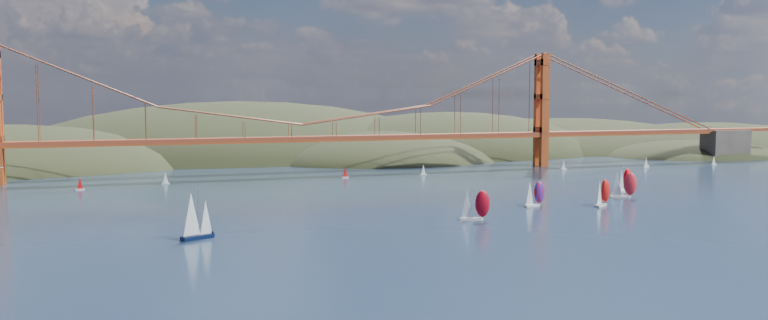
{
  "coord_description": "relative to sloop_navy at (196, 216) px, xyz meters",
  "views": [
    {
      "loc": [
        -72.55,
        -141.49,
        35.34
      ],
      "look_at": [
        7.31,
        90.0,
        13.69
      ],
      "focal_mm": 35.0,
      "sensor_mm": 36.0,
      "label": 1
    }
  ],
  "objects": [
    {
      "name": "racer_1",
      "position": [
        126.18,
        13.71,
        -1.2
      ],
      "size": [
        8.36,
        6.65,
        9.52
      ],
      "rotation": [
        0.0,
        0.0,
        0.54
      ],
      "color": "silver",
      "rests_on": "ground"
    },
    {
      "name": "headlands",
      "position": [
        102.15,
        234.71,
        -18.15
      ],
      "size": [
        725.0,
        225.0,
        96.0
      ],
      "color": "black",
      "rests_on": "ground"
    },
    {
      "name": "distant_boat_8",
      "position": [
        106.8,
        116.25,
        -3.29
      ],
      "size": [
        3.0,
        2.0,
        4.7
      ],
      "color": "silver",
      "rests_on": "ground"
    },
    {
      "name": "racer_2",
      "position": [
        143.86,
        26.95,
        -0.97
      ],
      "size": [
        8.94,
        6.02,
        10.0
      ],
      "rotation": [
        0.0,
        0.0,
        -0.39
      ],
      "color": "silver",
      "rests_on": "ground"
    },
    {
      "name": "distant_boat_4",
      "position": [
        177.24,
        115.81,
        -3.29
      ],
      "size": [
        3.0,
        2.0,
        4.7
      ],
      "color": "silver",
      "rests_on": "ground"
    },
    {
      "name": "distant_boat_9",
      "position": [
        71.42,
        116.68,
        -3.29
      ],
      "size": [
        3.0,
        2.0,
        4.7
      ],
      "color": "silver",
      "rests_on": "ground"
    },
    {
      "name": "sloop_navy",
      "position": [
        0.0,
        0.0,
        0.0
      ],
      "size": [
        8.85,
        7.01,
        12.91
      ],
      "rotation": [
        0.0,
        0.0,
        0.45
      ],
      "color": "black",
      "rests_on": "ground"
    },
    {
      "name": "distant_boat_6",
      "position": [
        225.06,
        117.72,
        -3.29
      ],
      "size": [
        3.0,
        2.0,
        4.7
      ],
      "color": "silver",
      "rests_on": "ground"
    },
    {
      "name": "racer_3",
      "position": [
        155.43,
        41.71,
        -1.3
      ],
      "size": [
        8.31,
        5.78,
        9.31
      ],
      "rotation": [
        0.0,
        0.0,
        0.41
      ],
      "color": "silver",
      "rests_on": "ground"
    },
    {
      "name": "distant_boat_5",
      "position": [
        218.6,
        109.74,
        -3.29
      ],
      "size": [
        3.0,
        2.0,
        4.7
      ],
      "color": "silver",
      "rests_on": "ground"
    },
    {
      "name": "gull",
      "position": [
        -40.46,
        -10.94,
        14.25
      ],
      "size": [
        0.9,
        0.25,
        0.17
      ],
      "color": "white",
      "rests_on": "ground"
    },
    {
      "name": "ground",
      "position": [
        57.2,
        -43.57,
        -5.7
      ],
      "size": [
        1200.0,
        1200.0,
        0.0
      ],
      "primitive_type": "plane",
      "color": "black",
      "rests_on": "ground"
    },
    {
      "name": "bridge",
      "position": [
        55.46,
        136.43,
        26.54
      ],
      "size": [
        552.0,
        12.0,
        55.0
      ],
      "color": "#92381E",
      "rests_on": "ground"
    },
    {
      "name": "distant_boat_2",
      "position": [
        -32.14,
        109.87,
        -3.29
      ],
      "size": [
        3.0,
        2.0,
        4.7
      ],
      "color": "silver",
      "rests_on": "ground"
    },
    {
      "name": "racer_0",
      "position": [
        76.18,
        2.59,
        -1.16
      ],
      "size": [
        8.57,
        5.22,
        9.59
      ],
      "rotation": [
        0.0,
        0.0,
        -0.3
      ],
      "color": "white",
      "rests_on": "ground"
    },
    {
      "name": "distant_boat_7",
      "position": [
        261.11,
        111.9,
        -3.29
      ],
      "size": [
        3.0,
        2.0,
        4.7
      ],
      "color": "silver",
      "rests_on": "ground"
    },
    {
      "name": "distant_boat_3",
      "position": [
        -1.38,
        119.18,
        -3.29
      ],
      "size": [
        3.0,
        2.0,
        4.7
      ],
      "color": "silver",
      "rests_on": "ground"
    },
    {
      "name": "racer_rwb",
      "position": [
        105.47,
        20.01,
        -1.46
      ],
      "size": [
        8.0,
        4.39,
        8.96
      ],
      "rotation": [
        0.0,
        0.0,
        0.23
      ],
      "color": "silver",
      "rests_on": "ground"
    }
  ]
}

